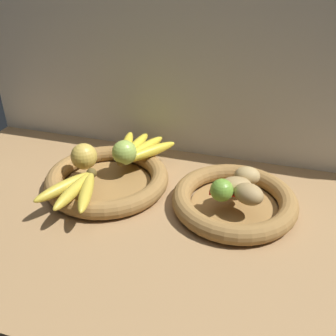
{
  "coord_description": "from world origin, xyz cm",
  "views": [
    {
      "loc": [
        23.53,
        -76.52,
        58.0
      ],
      "look_at": [
        -0.56,
        2.82,
        8.78
      ],
      "focal_mm": 40.57,
      "sensor_mm": 36.0,
      "label": 1
    }
  ],
  "objects_px": {
    "apple_green_back": "(124,152)",
    "potato_back": "(247,176)",
    "fruit_bowl_left": "(107,179)",
    "banana_bunch_front": "(75,189)",
    "lime_near": "(222,190)",
    "potato_large": "(236,185)",
    "fruit_bowl_right": "(234,201)",
    "banana_bunch_back": "(138,149)",
    "apple_golden_left": "(84,156)",
    "potato_small": "(249,194)",
    "chili_pepper": "(232,196)"
  },
  "relations": [
    {
      "from": "banana_bunch_front",
      "to": "banana_bunch_back",
      "type": "distance_m",
      "value": 0.25
    },
    {
      "from": "apple_green_back",
      "to": "potato_small",
      "type": "bearing_deg",
      "value": -14.18
    },
    {
      "from": "apple_golden_left",
      "to": "chili_pepper",
      "type": "height_order",
      "value": "apple_golden_left"
    },
    {
      "from": "apple_green_back",
      "to": "potato_back",
      "type": "bearing_deg",
      "value": -1.07
    },
    {
      "from": "fruit_bowl_left",
      "to": "apple_green_back",
      "type": "distance_m",
      "value": 0.09
    },
    {
      "from": "fruit_bowl_right",
      "to": "banana_bunch_back",
      "type": "height_order",
      "value": "banana_bunch_back"
    },
    {
      "from": "fruit_bowl_right",
      "to": "potato_small",
      "type": "xyz_separation_m",
      "value": [
        0.03,
        -0.03,
        0.05
      ]
    },
    {
      "from": "potato_back",
      "to": "potato_large",
      "type": "distance_m",
      "value": 0.05
    },
    {
      "from": "apple_green_back",
      "to": "apple_golden_left",
      "type": "height_order",
      "value": "apple_golden_left"
    },
    {
      "from": "apple_golden_left",
      "to": "fruit_bowl_left",
      "type": "bearing_deg",
      "value": 0.36
    },
    {
      "from": "banana_bunch_back",
      "to": "apple_golden_left",
      "type": "bearing_deg",
      "value": -132.12
    },
    {
      "from": "fruit_bowl_right",
      "to": "banana_bunch_back",
      "type": "xyz_separation_m",
      "value": [
        -0.3,
        0.12,
        0.04
      ]
    },
    {
      "from": "apple_golden_left",
      "to": "potato_large",
      "type": "xyz_separation_m",
      "value": [
        0.41,
        0.0,
        -0.02
      ]
    },
    {
      "from": "banana_bunch_back",
      "to": "potato_back",
      "type": "distance_m",
      "value": 0.33
    },
    {
      "from": "potato_back",
      "to": "lime_near",
      "type": "height_order",
      "value": "lime_near"
    },
    {
      "from": "apple_golden_left",
      "to": "banana_bunch_back",
      "type": "relative_size",
      "value": 0.36
    },
    {
      "from": "banana_bunch_back",
      "to": "chili_pepper",
      "type": "bearing_deg",
      "value": -26.71
    },
    {
      "from": "fruit_bowl_left",
      "to": "potato_back",
      "type": "height_order",
      "value": "potato_back"
    },
    {
      "from": "banana_bunch_front",
      "to": "banana_bunch_back",
      "type": "xyz_separation_m",
      "value": [
        0.07,
        0.24,
        0.0
      ]
    },
    {
      "from": "apple_green_back",
      "to": "banana_bunch_front",
      "type": "relative_size",
      "value": 0.37
    },
    {
      "from": "potato_small",
      "to": "chili_pepper",
      "type": "height_order",
      "value": "potato_small"
    },
    {
      "from": "apple_golden_left",
      "to": "lime_near",
      "type": "xyz_separation_m",
      "value": [
        0.38,
        -0.04,
        -0.01
      ]
    },
    {
      "from": "apple_golden_left",
      "to": "potato_back",
      "type": "bearing_deg",
      "value": 6.34
    },
    {
      "from": "potato_back",
      "to": "fruit_bowl_left",
      "type": "bearing_deg",
      "value": -172.65
    },
    {
      "from": "banana_bunch_front",
      "to": "lime_near",
      "type": "distance_m",
      "value": 0.36
    },
    {
      "from": "fruit_bowl_right",
      "to": "banana_bunch_front",
      "type": "relative_size",
      "value": 1.7
    },
    {
      "from": "apple_golden_left",
      "to": "banana_bunch_front",
      "type": "relative_size",
      "value": 0.39
    },
    {
      "from": "apple_golden_left",
      "to": "potato_back",
      "type": "xyz_separation_m",
      "value": [
        0.43,
        0.05,
        -0.01
      ]
    },
    {
      "from": "apple_green_back",
      "to": "potato_small",
      "type": "distance_m",
      "value": 0.36
    },
    {
      "from": "fruit_bowl_left",
      "to": "banana_bunch_front",
      "type": "distance_m",
      "value": 0.13
    },
    {
      "from": "fruit_bowl_left",
      "to": "potato_large",
      "type": "bearing_deg",
      "value": 0.0
    },
    {
      "from": "potato_back",
      "to": "potato_small",
      "type": "bearing_deg",
      "value": -81.03
    },
    {
      "from": "fruit_bowl_left",
      "to": "banana_bunch_back",
      "type": "xyz_separation_m",
      "value": [
        0.05,
        0.12,
        0.04
      ]
    },
    {
      "from": "potato_small",
      "to": "lime_near",
      "type": "height_order",
      "value": "lime_near"
    },
    {
      "from": "fruit_bowl_left",
      "to": "banana_bunch_front",
      "type": "relative_size",
      "value": 1.82
    },
    {
      "from": "banana_bunch_front",
      "to": "chili_pepper",
      "type": "relative_size",
      "value": 1.7
    },
    {
      "from": "banana_bunch_back",
      "to": "potato_back",
      "type": "bearing_deg",
      "value": -12.53
    },
    {
      "from": "banana_bunch_front",
      "to": "potato_back",
      "type": "height_order",
      "value": "potato_back"
    },
    {
      "from": "fruit_bowl_left",
      "to": "apple_golden_left",
      "type": "distance_m",
      "value": 0.09
    },
    {
      "from": "fruit_bowl_left",
      "to": "potato_back",
      "type": "relative_size",
      "value": 5.16
    },
    {
      "from": "potato_small",
      "to": "chili_pepper",
      "type": "distance_m",
      "value": 0.04
    },
    {
      "from": "banana_bunch_back",
      "to": "chili_pepper",
      "type": "relative_size",
      "value": 1.84
    },
    {
      "from": "lime_near",
      "to": "fruit_bowl_right",
      "type": "bearing_deg",
      "value": 56.31
    },
    {
      "from": "fruit_bowl_right",
      "to": "potato_back",
      "type": "xyz_separation_m",
      "value": [
        0.02,
        0.05,
        0.05
      ]
    },
    {
      "from": "banana_bunch_back",
      "to": "lime_near",
      "type": "bearing_deg",
      "value": -30.49
    },
    {
      "from": "potato_small",
      "to": "lime_near",
      "type": "bearing_deg",
      "value": -173.33
    },
    {
      "from": "fruit_bowl_left",
      "to": "potato_back",
      "type": "bearing_deg",
      "value": 7.35
    },
    {
      "from": "fruit_bowl_left",
      "to": "potato_large",
      "type": "relative_size",
      "value": 4.31
    },
    {
      "from": "apple_green_back",
      "to": "banana_bunch_front",
      "type": "distance_m",
      "value": 0.19
    },
    {
      "from": "fruit_bowl_left",
      "to": "lime_near",
      "type": "distance_m",
      "value": 0.33
    }
  ]
}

